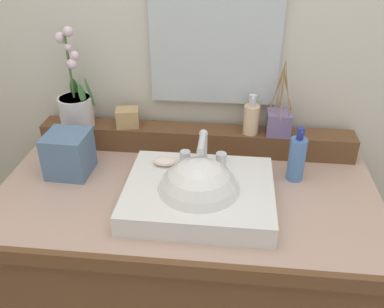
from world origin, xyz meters
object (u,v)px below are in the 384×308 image
object	(u,v)px
sink_basin	(199,196)
soap_dispenser	(251,118)
potted_plant	(76,104)
soap_bar	(165,161)
reed_diffuser	(279,122)
trinket_box	(128,118)
tissue_box	(69,154)
lotion_bottle	(297,158)

from	to	relation	value
sink_basin	soap_dispenser	size ratio (longest dim) A/B	3.07
potted_plant	soap_bar	bearing A→B (deg)	-30.23
sink_basin	reed_diffuser	bearing A→B (deg)	52.80
sink_basin	potted_plant	size ratio (longest dim) A/B	1.23
soap_bar	soap_dispenser	bearing A→B (deg)	37.60
sink_basin	potted_plant	world-z (taller)	potted_plant
reed_diffuser	trinket_box	xyz separation A→B (m)	(-0.51, 0.00, -0.01)
reed_diffuser	tissue_box	bearing A→B (deg)	-164.56
sink_basin	tissue_box	distance (m)	0.45
potted_plant	trinket_box	world-z (taller)	potted_plant
sink_basin	trinket_box	bearing A→B (deg)	131.61
sink_basin	tissue_box	size ratio (longest dim) A/B	3.03
potted_plant	lotion_bottle	distance (m)	0.75
potted_plant	trinket_box	xyz separation A→B (m)	(0.17, 0.01, -0.05)
sink_basin	potted_plant	distance (m)	0.56
sink_basin	trinket_box	xyz separation A→B (m)	(-0.28, 0.31, 0.09)
reed_diffuser	soap_dispenser	bearing A→B (deg)	-176.23
soap_dispenser	sink_basin	bearing A→B (deg)	-115.41
soap_bar	reed_diffuser	xyz separation A→B (m)	(0.35, 0.21, 0.05)
soap_bar	soap_dispenser	distance (m)	0.33
soap_dispenser	lotion_bottle	size ratio (longest dim) A/B	0.76
soap_bar	reed_diffuser	world-z (taller)	reed_diffuser
soap_dispenser	reed_diffuser	xyz separation A→B (m)	(0.09, 0.01, -0.01)
sink_basin	tissue_box	bearing A→B (deg)	163.25
soap_bar	potted_plant	xyz separation A→B (m)	(-0.34, 0.20, 0.09)
tissue_box	reed_diffuser	bearing A→B (deg)	15.44
trinket_box	tissue_box	size ratio (longest dim) A/B	0.55
soap_bar	tissue_box	world-z (taller)	tissue_box
soap_dispenser	reed_diffuser	bearing A→B (deg)	3.77
trinket_box	lotion_bottle	bearing A→B (deg)	-25.35
sink_basin	tissue_box	xyz separation A→B (m)	(-0.43, 0.13, 0.04)
potted_plant	tissue_box	xyz separation A→B (m)	(0.03, -0.17, -0.09)
potted_plant	soap_dispenser	bearing A→B (deg)	0.46
sink_basin	soap_dispenser	xyz separation A→B (m)	(0.14, 0.30, 0.11)
trinket_box	potted_plant	bearing A→B (deg)	172.96
soap_dispenser	soap_bar	bearing A→B (deg)	-142.40
sink_basin	potted_plant	bearing A→B (deg)	146.35
soap_bar	tissue_box	distance (m)	0.31
lotion_bottle	tissue_box	distance (m)	0.71
sink_basin	soap_bar	world-z (taller)	sink_basin
soap_dispenser	trinket_box	bearing A→B (deg)	179.01
soap_dispenser	trinket_box	distance (m)	0.42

